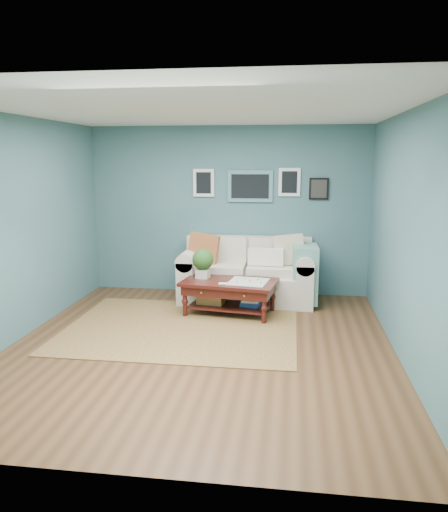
# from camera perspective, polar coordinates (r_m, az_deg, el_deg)

# --- Properties ---
(room_shell) EXTENTS (5.00, 5.02, 2.70)m
(room_shell) POSITION_cam_1_polar(r_m,az_deg,el_deg) (5.72, -2.58, 2.79)
(room_shell) COLOR brown
(room_shell) RESTS_ON ground
(area_rug) EXTENTS (2.98, 2.39, 0.01)m
(area_rug) POSITION_cam_1_polar(r_m,az_deg,el_deg) (6.63, -4.86, -8.14)
(area_rug) COLOR brown
(area_rug) RESTS_ON ground
(loveseat) EXTENTS (2.09, 0.95, 1.08)m
(loveseat) POSITION_cam_1_polar(r_m,az_deg,el_deg) (7.76, 3.30, -1.95)
(loveseat) COLOR beige
(loveseat) RESTS_ON ground
(coffee_table) EXTENTS (1.40, 0.94, 0.91)m
(coffee_table) POSITION_cam_1_polar(r_m,az_deg,el_deg) (7.09, 0.11, -3.44)
(coffee_table) COLOR #370D0C
(coffee_table) RESTS_ON ground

